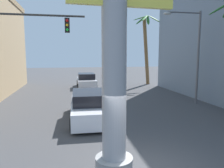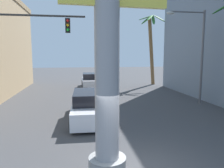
# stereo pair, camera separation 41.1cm
# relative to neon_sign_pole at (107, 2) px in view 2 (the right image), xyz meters

# --- Properties ---
(ground_plane) EXTENTS (94.19, 94.19, 0.00)m
(ground_plane) POSITION_rel_neon_sign_pole_xyz_m (0.92, 10.08, -4.89)
(ground_plane) COLOR #424244
(neon_sign_pole) EXTENTS (3.20, 1.06, 10.06)m
(neon_sign_pole) POSITION_rel_neon_sign_pole_xyz_m (0.00, 0.00, 0.00)
(neon_sign_pole) COLOR #9E9EA3
(neon_sign_pole) RESTS_ON ground
(street_lamp) EXTENTS (2.84, 0.28, 6.58)m
(street_lamp) POSITION_rel_neon_sign_pole_xyz_m (7.47, 8.54, -0.83)
(street_lamp) COLOR #59595E
(street_lamp) RESTS_ON ground
(traffic_light_mast) EXTENTS (5.86, 0.32, 5.54)m
(traffic_light_mast) POSITION_rel_neon_sign_pole_xyz_m (-4.23, 5.61, -0.90)
(traffic_light_mast) COLOR #333333
(traffic_light_mast) RESTS_ON ground
(car_lead) EXTENTS (2.21, 5.19, 1.56)m
(car_lead) POSITION_rel_neon_sign_pole_xyz_m (-0.11, 6.08, -4.15)
(car_lead) COLOR black
(car_lead) RESTS_ON ground
(car_far) EXTENTS (2.06, 4.56, 1.56)m
(car_far) POSITION_rel_neon_sign_pole_xyz_m (0.71, 18.02, -4.16)
(car_far) COLOR black
(car_far) RESTS_ON ground
(palm_tree_far_right) EXTENTS (3.45, 3.18, 8.14)m
(palm_tree_far_right) POSITION_rel_neon_sign_pole_xyz_m (8.00, 19.37, 0.02)
(palm_tree_far_right) COLOR brown
(palm_tree_far_right) RESTS_ON ground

